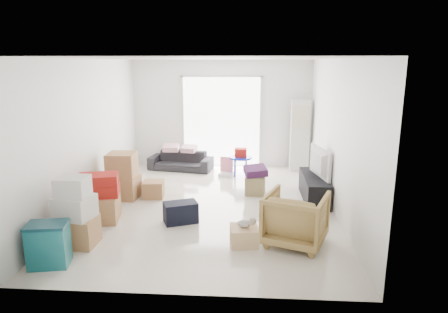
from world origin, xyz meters
TOP-DOWN VIEW (x-y plane):
  - room_shell at (0.00, 0.00)m, footprint 4.98×6.48m
  - sliding_door at (0.00, 2.98)m, footprint 2.10×0.04m
  - ac_tower at (1.95, 2.65)m, footprint 0.45×0.30m
  - tv_console at (2.00, 0.47)m, footprint 0.42×1.42m
  - television at (2.00, 0.47)m, footprint 0.75×1.07m
  - sofa at (-0.99, 2.50)m, footprint 1.63×0.72m
  - pillow_left at (-1.24, 2.54)m, footprint 0.36×0.29m
  - pillow_right at (-0.77, 2.47)m, footprint 0.38×0.33m
  - armchair at (1.42, -1.55)m, footprint 1.07×1.04m
  - storage_bins at (-1.90, -2.43)m, footprint 0.57×0.45m
  - box_stack_a at (-1.80, -1.80)m, footprint 0.60×0.53m
  - box_stack_b at (-1.80, -0.85)m, footprint 0.74×0.69m
  - box_stack_c at (-1.77, 0.30)m, footprint 0.66×0.56m
  - loose_box at (-1.18, 0.38)m, footprint 0.43×0.43m
  - duffel_bag at (-0.42, -0.86)m, footprint 0.63×0.52m
  - ottoman at (0.85, 0.71)m, footprint 0.43×0.43m
  - blanket at (0.85, 0.71)m, footprint 0.50×0.50m
  - kids_table at (0.52, 2.07)m, footprint 0.53×0.53m
  - toy_walker at (0.18, 2.04)m, footprint 0.38×0.35m
  - wood_crate at (0.67, -1.63)m, footprint 0.45×0.45m
  - plush_bunny at (0.70, -1.62)m, footprint 0.28×0.16m

SIDE VIEW (x-z plane):
  - toy_walker at x=0.18m, z-range -0.10..0.34m
  - wood_crate at x=0.67m, z-range 0.00..0.27m
  - loose_box at x=-1.18m, z-range 0.00..0.33m
  - duffel_bag at x=-0.42m, z-range 0.00..0.35m
  - ottoman at x=0.85m, z-range 0.00..0.39m
  - tv_console at x=2.00m, z-range 0.00..0.47m
  - storage_bins at x=-1.90m, z-range 0.00..0.60m
  - sofa at x=-0.99m, z-range 0.00..0.61m
  - plush_bunny at x=0.70m, z-range 0.27..0.41m
  - box_stack_b at x=-1.80m, z-range -0.03..0.78m
  - armchair at x=1.42m, z-range 0.00..0.87m
  - box_stack_c at x=-1.77m, z-range -0.01..0.90m
  - blanket at x=0.85m, z-range 0.39..0.53m
  - box_stack_a at x=-1.80m, z-range -0.05..0.99m
  - kids_table at x=0.52m, z-range 0.14..0.80m
  - television at x=2.00m, z-range 0.47..0.60m
  - pillow_left at x=-1.24m, z-range 0.61..0.72m
  - pillow_right at x=-0.77m, z-range 0.61..0.73m
  - ac_tower at x=1.95m, z-range 0.00..1.75m
  - sliding_door at x=0.00m, z-range 0.08..2.41m
  - room_shell at x=0.00m, z-range -0.24..2.94m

